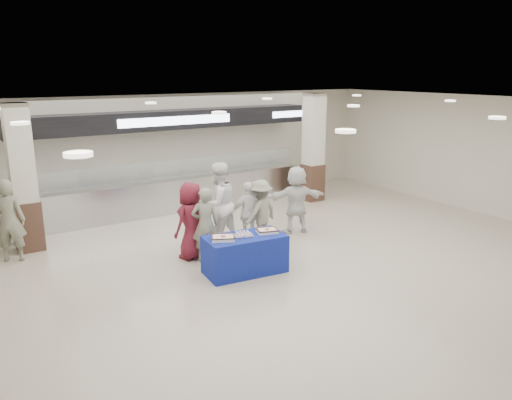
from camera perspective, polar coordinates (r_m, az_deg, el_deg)
ground at (r=9.88m, az=3.82°, el=-8.32°), size 14.00×14.00×0.00m
serving_line at (r=14.06m, az=-9.39°, el=3.40°), size 8.70×0.85×2.80m
column_left at (r=11.78m, az=-25.08°, el=1.89°), size 0.55×0.55×3.20m
column_right at (r=15.06m, az=6.56°, el=5.68°), size 0.55×0.55×3.20m
display_table at (r=9.76m, az=-1.28°, el=-6.22°), size 1.63×0.95×0.75m
sheet_cake_left at (r=9.42m, az=-3.78°, el=-4.31°), size 0.53×0.49×0.09m
sheet_cake_right at (r=9.82m, az=1.27°, el=-3.49°), size 0.47×0.41×0.09m
cupcake_tray at (r=9.64m, az=-1.43°, el=-3.93°), size 0.42×0.36×0.06m
civilian_maroon at (r=10.46m, az=-7.41°, el=-2.36°), size 0.93×0.77×1.63m
soldier_a at (r=10.29m, az=-5.82°, el=-2.81°), size 0.66×0.54×1.56m
chef_tall at (r=11.17m, az=-4.33°, el=-0.47°), size 1.03×0.87×1.89m
chef_short at (r=11.22m, az=-0.81°, el=-1.52°), size 0.91×0.52×1.45m
soldier_b at (r=11.24m, az=0.50°, el=-1.41°), size 1.07×0.79×1.48m
civilian_white at (r=12.06m, az=4.61°, el=0.05°), size 1.60×0.97×1.64m
soldier_bg at (r=11.39m, az=-26.39°, el=-2.11°), size 0.74×0.62×1.73m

